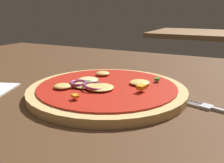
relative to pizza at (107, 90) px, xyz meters
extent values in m
cube|color=#4C301C|center=(-0.01, 0.03, -0.02)|extent=(1.45, 0.93, 0.03)
cylinder|color=tan|center=(0.00, 0.00, 0.00)|extent=(0.30, 0.30, 0.01)
cylinder|color=red|center=(0.00, 0.00, 0.01)|extent=(0.26, 0.26, 0.00)
ellipsoid|color=#E5BC60|center=(-0.06, -0.05, 0.01)|extent=(0.03, 0.03, 0.01)
ellipsoid|color=#E5BC60|center=(-0.04, 0.06, 0.01)|extent=(0.03, 0.03, 0.01)
ellipsoid|color=#E5BC60|center=(0.00, -0.03, 0.01)|extent=(0.05, 0.05, 0.01)
ellipsoid|color=#F4DB8E|center=(-0.04, 0.00, 0.01)|extent=(0.04, 0.04, 0.01)
ellipsoid|color=#E5BC60|center=(0.05, 0.03, 0.01)|extent=(0.04, 0.04, 0.01)
ellipsoid|color=#EFCC72|center=(-0.03, -0.02, 0.01)|extent=(0.05, 0.05, 0.01)
torus|color=#93386B|center=(-0.04, -0.03, 0.02)|extent=(0.05, 0.05, 0.01)
torus|color=#93386B|center=(-0.01, -0.03, 0.01)|extent=(0.06, 0.06, 0.01)
cube|color=#2D8C28|center=(0.08, 0.07, 0.01)|extent=(0.01, 0.01, 0.00)
cube|color=orange|center=(0.07, -0.01, 0.02)|extent=(0.02, 0.02, 0.01)
cube|color=#2D8C28|center=(-0.03, -0.01, 0.01)|extent=(0.01, 0.01, 0.00)
cube|color=orange|center=(-0.01, -0.09, 0.01)|extent=(0.01, 0.01, 0.00)
cube|color=silver|center=(0.18, 0.01, -0.01)|extent=(0.02, 0.02, 0.01)
cube|color=silver|center=(0.15, 0.03, -0.01)|extent=(0.04, 0.01, 0.00)
cube|color=silver|center=(0.15, 0.02, -0.01)|extent=(0.04, 0.01, 0.00)
cube|color=silver|center=(0.15, 0.02, -0.01)|extent=(0.04, 0.01, 0.00)
cube|color=silver|center=(0.15, 0.01, -0.01)|extent=(0.04, 0.01, 0.00)
cube|color=brown|center=(-0.06, 1.52, -0.02)|extent=(0.66, 0.56, 0.03)
camera|label=1|loc=(0.22, -0.40, 0.15)|focal=40.75mm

